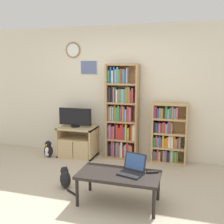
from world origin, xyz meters
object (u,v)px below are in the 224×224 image
object	(u,v)px
remote_near_laptop	(152,172)
cat	(65,178)
tv_stand	(77,141)
bookshelf_short	(168,134)
laptop	(132,169)
penguin_figurine	(48,150)
television	(75,117)
bookshelf_tall	(122,114)
coffee_table	(119,177)

from	to	relation	value
remote_near_laptop	cat	bearing A→B (deg)	62.31
tv_stand	bookshelf_short	world-z (taller)	bookshelf_short
bookshelf_short	cat	world-z (taller)	bookshelf_short
bookshelf_short	cat	distance (m)	2.10
laptop	penguin_figurine	distance (m)	2.41
television	bookshelf_tall	distance (m)	0.94
television	remote_near_laptop	bearing A→B (deg)	-39.40
coffee_table	remote_near_laptop	world-z (taller)	remote_near_laptop
bookshelf_tall	laptop	size ratio (longest dim) A/B	5.02
tv_stand	television	distance (m)	0.50
coffee_table	laptop	distance (m)	0.21
remote_near_laptop	television	bearing A→B (deg)	26.29
laptop	cat	size ratio (longest dim) A/B	0.93
remote_near_laptop	penguin_figurine	world-z (taller)	remote_near_laptop
tv_stand	bookshelf_tall	xyz separation A→B (m)	(0.89, 0.15, 0.58)
penguin_figurine	bookshelf_tall	bearing A→B (deg)	15.11
television	remote_near_laptop	size ratio (longest dim) A/B	4.15
penguin_figurine	remote_near_laptop	bearing A→B (deg)	-28.23
bookshelf_short	tv_stand	bearing A→B (deg)	-174.99
tv_stand	penguin_figurine	size ratio (longest dim) A/B	2.18
coffee_table	penguin_figurine	bearing A→B (deg)	143.51
television	cat	distance (m)	1.58
tv_stand	bookshelf_short	xyz separation A→B (m)	(1.79, 0.16, 0.24)
bookshelf_tall	remote_near_laptop	distance (m)	1.86
bookshelf_short	laptop	xyz separation A→B (m)	(-0.32, -1.68, -0.07)
bookshelf_tall	coffee_table	distance (m)	1.86
cat	coffee_table	bearing A→B (deg)	-50.55
laptop	cat	xyz separation A→B (m)	(-1.07, 0.16, -0.34)
remote_near_laptop	bookshelf_short	bearing A→B (deg)	-26.91
laptop	coffee_table	bearing A→B (deg)	-144.14
tv_stand	bookshelf_short	size ratio (longest dim) A/B	0.65
coffee_table	laptop	world-z (taller)	laptop
tv_stand	remote_near_laptop	bearing A→B (deg)	-40.08
coffee_table	laptop	size ratio (longest dim) A/B	2.92
bookshelf_tall	bookshelf_short	size ratio (longest dim) A/B	1.63
bookshelf_tall	laptop	distance (m)	1.83
bookshelf_tall	cat	xyz separation A→B (m)	(-0.49, -1.52, -0.75)
television	bookshelf_tall	xyz separation A→B (m)	(0.93, 0.16, 0.09)
coffee_table	penguin_figurine	world-z (taller)	coffee_table
tv_stand	cat	bearing A→B (deg)	-73.81
bookshelf_tall	coffee_table	xyz separation A→B (m)	(0.41, -1.74, -0.52)
bookshelf_short	remote_near_laptop	world-z (taller)	bookshelf_short
television	bookshelf_short	bearing A→B (deg)	4.99
television	coffee_table	world-z (taller)	television
bookshelf_short	cat	xyz separation A→B (m)	(-1.39, -1.52, -0.40)
bookshelf_tall	remote_near_laptop	xyz separation A→B (m)	(0.83, -1.60, -0.46)
bookshelf_tall	penguin_figurine	distance (m)	1.65
laptop	bookshelf_short	bearing A→B (deg)	95.15
coffee_table	penguin_figurine	distance (m)	2.30
cat	television	bearing A→B (deg)	71.12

